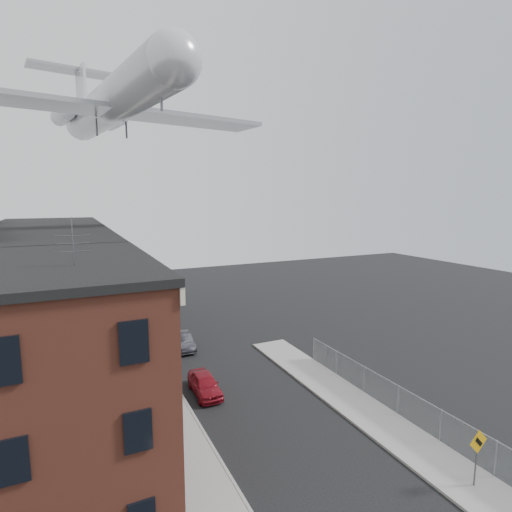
% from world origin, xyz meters
% --- Properties ---
extents(sidewalk_left, '(3.00, 62.00, 0.12)m').
position_xyz_m(sidewalk_left, '(-5.50, 24.00, 0.06)').
color(sidewalk_left, gray).
rests_on(sidewalk_left, ground).
extents(sidewalk_right, '(3.00, 26.00, 0.12)m').
position_xyz_m(sidewalk_right, '(5.50, 6.00, 0.06)').
color(sidewalk_right, gray).
rests_on(sidewalk_right, ground).
extents(curb_left, '(0.15, 62.00, 0.14)m').
position_xyz_m(curb_left, '(-4.05, 24.00, 0.07)').
color(curb_left, gray).
rests_on(curb_left, ground).
extents(curb_right, '(0.15, 26.00, 0.14)m').
position_xyz_m(curb_right, '(4.05, 6.00, 0.07)').
color(curb_right, gray).
rests_on(curb_right, ground).
extents(corner_building, '(10.31, 12.30, 12.15)m').
position_xyz_m(corner_building, '(-12.00, 7.00, 5.16)').
color(corner_building, '#371811').
rests_on(corner_building, ground).
extents(row_house_a, '(11.98, 7.00, 10.30)m').
position_xyz_m(row_house_a, '(-11.96, 16.50, 5.13)').
color(row_house_a, slate).
rests_on(row_house_a, ground).
extents(row_house_b, '(11.98, 7.00, 10.30)m').
position_xyz_m(row_house_b, '(-11.96, 23.50, 5.13)').
color(row_house_b, gray).
rests_on(row_house_b, ground).
extents(row_house_c, '(11.98, 7.00, 10.30)m').
position_xyz_m(row_house_c, '(-11.96, 30.50, 5.13)').
color(row_house_c, slate).
rests_on(row_house_c, ground).
extents(row_house_d, '(11.98, 7.00, 10.30)m').
position_xyz_m(row_house_d, '(-11.96, 37.50, 5.13)').
color(row_house_d, gray).
rests_on(row_house_d, ground).
extents(row_house_e, '(11.98, 7.00, 10.30)m').
position_xyz_m(row_house_e, '(-11.96, 44.50, 5.13)').
color(row_house_e, slate).
rests_on(row_house_e, ground).
extents(chainlink_fence, '(0.06, 18.06, 1.90)m').
position_xyz_m(chainlink_fence, '(7.00, 5.00, 1.00)').
color(chainlink_fence, gray).
rests_on(chainlink_fence, ground).
extents(warning_sign, '(1.10, 0.11, 2.80)m').
position_xyz_m(warning_sign, '(5.60, -1.03, 1.88)').
color(warning_sign, '#515156').
rests_on(warning_sign, ground).
extents(utility_pole, '(1.80, 0.26, 9.00)m').
position_xyz_m(utility_pole, '(-5.60, 18.00, 4.67)').
color(utility_pole, black).
rests_on(utility_pole, ground).
extents(street_tree, '(3.22, 3.20, 5.20)m').
position_xyz_m(street_tree, '(-5.27, 27.92, 3.45)').
color(street_tree, black).
rests_on(street_tree, ground).
extents(car_near, '(1.73, 4.05, 1.36)m').
position_xyz_m(car_near, '(-2.56, 12.50, 0.68)').
color(car_near, maroon).
rests_on(car_near, ground).
extents(car_mid, '(1.47, 4.18, 1.38)m').
position_xyz_m(car_mid, '(-1.80, 21.03, 0.69)').
color(car_mid, black).
rests_on(car_mid, ground).
extents(car_far, '(1.97, 4.43, 1.26)m').
position_xyz_m(car_far, '(-1.80, 30.36, 0.63)').
color(car_far, slate).
rests_on(car_far, ground).
extents(airplane, '(25.36, 28.97, 8.33)m').
position_xyz_m(airplane, '(-6.09, 25.64, 20.84)').
color(airplane, silver).
rests_on(airplane, ground).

